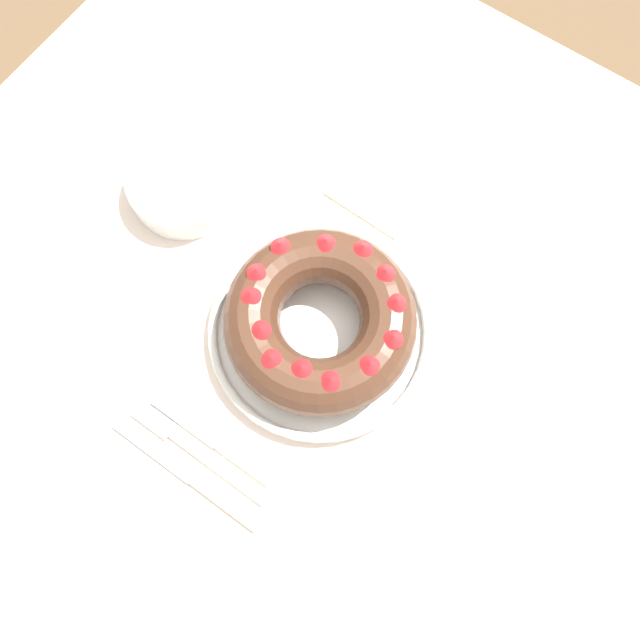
{
  "coord_description": "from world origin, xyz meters",
  "views": [
    {
      "loc": [
        -0.2,
        -0.15,
        1.55
      ],
      "look_at": [
        -0.01,
        -0.02,
        0.81
      ],
      "focal_mm": 35.0,
      "sensor_mm": 36.0,
      "label": 1
    }
  ],
  "objects_px": {
    "fork": "(189,446)",
    "side_bowl": "(183,185)",
    "serving_dish": "(320,331)",
    "serving_knife": "(196,480)",
    "napkin": "(393,172)",
    "bundt_cake": "(320,320)",
    "cake_knife": "(220,444)"
  },
  "relations": [
    {
      "from": "fork",
      "to": "side_bowl",
      "type": "relative_size",
      "value": 1.36
    },
    {
      "from": "serving_dish",
      "to": "side_bowl",
      "type": "xyz_separation_m",
      "value": [
        0.06,
        0.28,
        0.01
      ]
    },
    {
      "from": "serving_dish",
      "to": "side_bowl",
      "type": "relative_size",
      "value": 1.93
    },
    {
      "from": "serving_dish",
      "to": "serving_knife",
      "type": "relative_size",
      "value": 1.3
    },
    {
      "from": "serving_knife",
      "to": "side_bowl",
      "type": "relative_size",
      "value": 1.48
    },
    {
      "from": "napkin",
      "to": "bundt_cake",
      "type": "bearing_deg",
      "value": -168.53
    },
    {
      "from": "bundt_cake",
      "to": "serving_knife",
      "type": "height_order",
      "value": "bundt_cake"
    },
    {
      "from": "cake_knife",
      "to": "side_bowl",
      "type": "xyz_separation_m",
      "value": [
        0.26,
        0.26,
        0.02
      ]
    },
    {
      "from": "fork",
      "to": "cake_knife",
      "type": "xyz_separation_m",
      "value": [
        0.02,
        -0.03,
        0.0
      ]
    },
    {
      "from": "bundt_cake",
      "to": "side_bowl",
      "type": "height_order",
      "value": "bundt_cake"
    },
    {
      "from": "side_bowl",
      "to": "bundt_cake",
      "type": "bearing_deg",
      "value": -102.63
    },
    {
      "from": "fork",
      "to": "cake_knife",
      "type": "bearing_deg",
      "value": -45.17
    },
    {
      "from": "serving_knife",
      "to": "side_bowl",
      "type": "distance_m",
      "value": 0.41
    },
    {
      "from": "serving_dish",
      "to": "fork",
      "type": "distance_m",
      "value": 0.22
    },
    {
      "from": "side_bowl",
      "to": "cake_knife",
      "type": "bearing_deg",
      "value": -134.55
    },
    {
      "from": "napkin",
      "to": "serving_knife",
      "type": "bearing_deg",
      "value": -176.05
    },
    {
      "from": "side_bowl",
      "to": "napkin",
      "type": "distance_m",
      "value": 0.3
    },
    {
      "from": "bundt_cake",
      "to": "cake_knife",
      "type": "distance_m",
      "value": 0.2
    },
    {
      "from": "fork",
      "to": "side_bowl",
      "type": "height_order",
      "value": "side_bowl"
    },
    {
      "from": "side_bowl",
      "to": "napkin",
      "type": "height_order",
      "value": "side_bowl"
    },
    {
      "from": "serving_dish",
      "to": "fork",
      "type": "xyz_separation_m",
      "value": [
        -0.22,
        0.05,
        -0.01
      ]
    },
    {
      "from": "serving_knife",
      "to": "cake_knife",
      "type": "height_order",
      "value": "same"
    },
    {
      "from": "fork",
      "to": "napkin",
      "type": "relative_size",
      "value": 1.18
    },
    {
      "from": "bundt_cake",
      "to": "fork",
      "type": "height_order",
      "value": "bundt_cake"
    },
    {
      "from": "serving_knife",
      "to": "side_bowl",
      "type": "xyz_separation_m",
      "value": [
        0.31,
        0.26,
        0.02
      ]
    },
    {
      "from": "fork",
      "to": "napkin",
      "type": "height_order",
      "value": "fork"
    },
    {
      "from": "serving_dish",
      "to": "cake_knife",
      "type": "relative_size",
      "value": 1.59
    },
    {
      "from": "serving_dish",
      "to": "cake_knife",
      "type": "height_order",
      "value": "serving_dish"
    },
    {
      "from": "side_bowl",
      "to": "napkin",
      "type": "relative_size",
      "value": 0.87
    },
    {
      "from": "serving_knife",
      "to": "napkin",
      "type": "relative_size",
      "value": 1.29
    },
    {
      "from": "serving_knife",
      "to": "serving_dish",
      "type": "bearing_deg",
      "value": -9.04
    },
    {
      "from": "fork",
      "to": "bundt_cake",
      "type": "bearing_deg",
      "value": -7.26
    }
  ]
}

